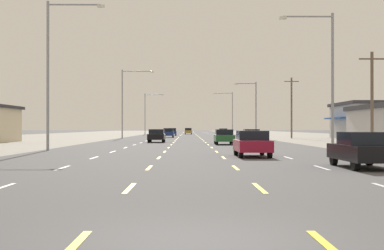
# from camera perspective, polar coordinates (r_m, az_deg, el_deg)

# --- Properties ---
(ground_plane) EXTENTS (572.00, 572.00, 0.00)m
(ground_plane) POSITION_cam_1_polar(r_m,az_deg,el_deg) (73.94, -0.28, -1.54)
(ground_plane) COLOR #4C4C4F
(lot_apron_left) EXTENTS (28.00, 440.00, 0.01)m
(lot_apron_left) POSITION_cam_1_polar(r_m,az_deg,el_deg) (77.91, -18.81, -1.45)
(lot_apron_left) COLOR gray
(lot_apron_left) RESTS_ON ground
(lot_apron_right) EXTENTS (28.00, 440.00, 0.01)m
(lot_apron_right) POSITION_cam_1_polar(r_m,az_deg,el_deg) (78.03, 18.22, -1.45)
(lot_apron_right) COLOR gray
(lot_apron_right) RESTS_ON ground
(lane_markings) EXTENTS (10.64, 227.60, 0.01)m
(lane_markings) POSITION_cam_1_polar(r_m,az_deg,el_deg) (112.43, -0.33, -1.10)
(lane_markings) COLOR white
(lane_markings) RESTS_ON ground
(signal_span_wire) EXTENTS (26.90, 0.53, 9.10)m
(signal_span_wire) POSITION_cam_1_polar(r_m,az_deg,el_deg) (18.66, -0.35, 11.72)
(signal_span_wire) COLOR brown
(signal_span_wire) RESTS_ON ground
(sedan_far_right_nearest) EXTENTS (1.80, 4.50, 1.46)m
(sedan_far_right_nearest) POSITION_cam_1_polar(r_m,az_deg,el_deg) (23.47, 17.17, -2.41)
(sedan_far_right_nearest) COLOR black
(sedan_far_right_nearest) RESTS_ON ground
(sedan_inner_right_near) EXTENTS (1.80, 4.50, 1.46)m
(sedan_inner_right_near) POSITION_cam_1_polar(r_m,az_deg,el_deg) (31.29, 6.19, -1.88)
(sedan_inner_right_near) COLOR maroon
(sedan_inner_right_near) RESTS_ON ground
(sedan_inner_right_mid) EXTENTS (1.80, 4.50, 1.46)m
(sedan_inner_right_mid) POSITION_cam_1_polar(r_m,az_deg,el_deg) (53.68, 3.32, -1.21)
(sedan_inner_right_mid) COLOR #235B2D
(sedan_inner_right_mid) RESTS_ON ground
(sedan_inner_left_midfar) EXTENTS (1.80, 4.50, 1.46)m
(sedan_inner_left_midfar) POSITION_cam_1_polar(r_m,az_deg,el_deg) (61.56, -3.66, -1.09)
(sedan_inner_left_midfar) COLOR black
(sedan_inner_left_midfar) RESTS_ON ground
(sedan_far_right_far) EXTENTS (1.80, 4.50, 1.46)m
(sedan_far_right_far) POSITION_cam_1_polar(r_m,az_deg,el_deg) (62.31, 6.11, -1.08)
(sedan_far_right_far) COLOR red
(sedan_far_right_far) RESTS_ON ground
(hatchback_inner_left_farther) EXTENTS (1.72, 3.90, 1.54)m
(hatchback_inner_left_farther) POSITION_cam_1_polar(r_m,az_deg,el_deg) (91.72, -2.42, -0.80)
(hatchback_inner_left_farther) COLOR navy
(hatchback_inner_left_farther) RESTS_ON ground
(sedan_far_right_farthest) EXTENTS (1.80, 4.50, 1.46)m
(sedan_far_right_farthest) POSITION_cam_1_polar(r_m,az_deg,el_deg) (112.74, 3.21, -0.72)
(sedan_far_right_farthest) COLOR red
(sedan_far_right_farthest) RESTS_ON ground
(hatchback_inner_left_distant_a) EXTENTS (1.72, 3.90, 1.54)m
(hatchback_inner_left_distant_a) POSITION_cam_1_polar(r_m,az_deg,el_deg) (113.86, -2.05, -0.70)
(hatchback_inner_left_distant_a) COLOR navy
(hatchback_inner_left_distant_a) RESTS_ON ground
(hatchback_center_turn_distant_b) EXTENTS (1.72, 3.90, 1.54)m
(hatchback_center_turn_distant_b) POSITION_cam_1_polar(r_m,az_deg,el_deg) (135.12, -0.39, -0.63)
(hatchback_center_turn_distant_b) COLOR #B28C33
(hatchback_center_turn_distant_b) RESTS_ON ground
(storefront_right_row_2) EXTENTS (10.16, 14.19, 5.44)m
(storefront_right_row_2) POSITION_cam_1_polar(r_m,az_deg,el_deg) (87.63, 17.73, 0.47)
(storefront_right_row_2) COLOR #B2B2B7
(storefront_right_row_2) RESTS_ON ground
(streetlight_left_row_0) EXTENTS (4.13, 0.26, 10.64)m
(streetlight_left_row_0) POSITION_cam_1_polar(r_m,az_deg,el_deg) (40.81, -14.08, 6.03)
(streetlight_left_row_0) COLOR gray
(streetlight_left_row_0) RESTS_ON ground
(streetlight_right_row_0) EXTENTS (3.91, 0.26, 9.82)m
(streetlight_right_row_0) POSITION_cam_1_polar(r_m,az_deg,el_deg) (40.85, 13.75, 5.38)
(streetlight_right_row_0) COLOR gray
(streetlight_right_row_0) RESTS_ON ground
(streetlight_left_row_1) EXTENTS (4.91, 0.26, 10.42)m
(streetlight_left_row_1) POSITION_cam_1_polar(r_m,az_deg,el_deg) (84.56, -6.85, 2.75)
(streetlight_left_row_1) COLOR gray
(streetlight_left_row_1) RESTS_ON ground
(streetlight_right_row_1) EXTENTS (3.44, 0.26, 8.58)m
(streetlight_right_row_1) POSITION_cam_1_polar(r_m,az_deg,el_deg) (84.56, 6.37, 1.98)
(streetlight_right_row_1) COLOR gray
(streetlight_right_row_1) RESTS_ON ground
(streetlight_left_row_2) EXTENTS (4.51, 0.26, 9.56)m
(streetlight_left_row_2) POSITION_cam_1_polar(r_m,az_deg,el_deg) (128.81, -4.64, 1.49)
(streetlight_left_row_2) COLOR gray
(streetlight_left_row_2) RESTS_ON ground
(streetlight_right_row_2) EXTENTS (4.59, 0.26, 9.86)m
(streetlight_right_row_2) POSITION_cam_1_polar(r_m,az_deg,el_deg) (128.84, 3.97, 1.56)
(streetlight_right_row_2) COLOR gray
(streetlight_right_row_2) RESTS_ON ground
(utility_pole_right_row_0) EXTENTS (2.20, 0.26, 8.07)m
(utility_pole_right_row_0) POSITION_cam_1_polar(r_m,az_deg,el_deg) (49.43, 18.02, 2.74)
(utility_pole_right_row_0) COLOR brown
(utility_pole_right_row_0) RESTS_ON ground
(utility_pole_right_row_1) EXTENTS (2.20, 0.26, 9.25)m
(utility_pole_right_row_1) POSITION_cam_1_polar(r_m,az_deg,el_deg) (85.49, 10.20, 1.87)
(utility_pole_right_row_1) COLOR brown
(utility_pole_right_row_1) RESTS_ON ground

